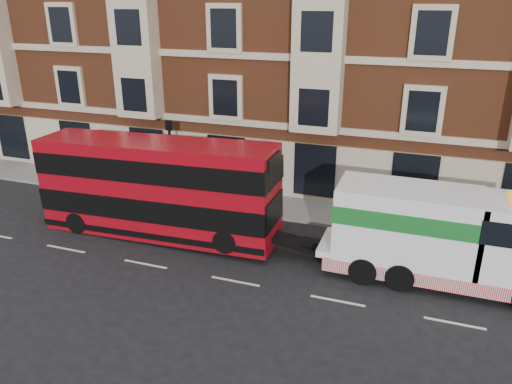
{
  "coord_description": "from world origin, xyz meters",
  "views": [
    {
      "loc": [
        6.34,
        -15.51,
        10.36
      ],
      "look_at": [
        -0.56,
        4.0,
        2.18
      ],
      "focal_mm": 35.0,
      "sensor_mm": 36.0,
      "label": 1
    }
  ],
  "objects": [
    {
      "name": "lamp_post_west",
      "position": [
        -6.0,
        6.2,
        2.68
      ],
      "size": [
        0.35,
        0.15,
        4.35
      ],
      "color": "black",
      "rests_on": "sidewalk"
    },
    {
      "name": "victorian_terrace",
      "position": [
        0.5,
        15.0,
        10.07
      ],
      "size": [
        45.0,
        12.0,
        20.4
      ],
      "color": "brown",
      "rests_on": "ground"
    },
    {
      "name": "ground",
      "position": [
        0.0,
        0.0,
        0.0
      ],
      "size": [
        120.0,
        120.0,
        0.0
      ],
      "primitive_type": "plane",
      "color": "black",
      "rests_on": "ground"
    },
    {
      "name": "pedestrian",
      "position": [
        -5.53,
        6.82,
        1.09
      ],
      "size": [
        0.8,
        0.67,
        1.88
      ],
      "primitive_type": "imported",
      "rotation": [
        0.0,
        0.0,
        -0.38
      ],
      "color": "#17262E",
      "rests_on": "sidewalk"
    },
    {
      "name": "sidewalk",
      "position": [
        0.0,
        7.5,
        0.07
      ],
      "size": [
        90.0,
        3.0,
        0.15
      ],
      "primitive_type": "cube",
      "color": "slate",
      "rests_on": "ground"
    },
    {
      "name": "double_decker_bus",
      "position": [
        -4.8,
        2.67,
        2.37
      ],
      "size": [
        11.04,
        2.53,
        4.47
      ],
      "color": "#A10814",
      "rests_on": "ground"
    },
    {
      "name": "tow_truck",
      "position": [
        7.26,
        2.67,
        1.95
      ],
      "size": [
        8.84,
        2.61,
        3.68
      ],
      "color": "white",
      "rests_on": "ground"
    }
  ]
}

